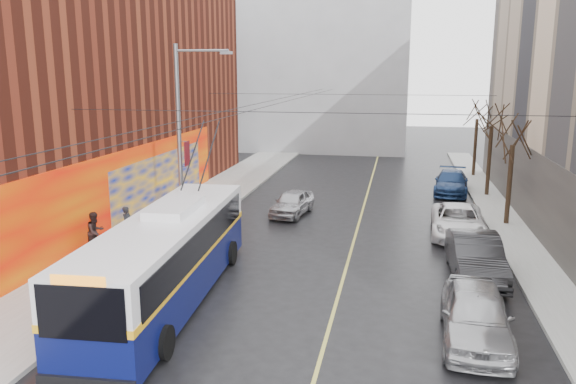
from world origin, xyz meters
name	(u,v)px	position (x,y,z in m)	size (l,w,h in m)	color
ground	(264,362)	(0.00, 0.00, 0.00)	(140.00, 140.00, 0.00)	black
sidewalk_left	(166,227)	(-8.00, 12.00, 0.07)	(4.00, 60.00, 0.15)	gray
sidewalk_right	(522,248)	(9.00, 12.00, 0.07)	(2.00, 60.00, 0.15)	gray
lane_line	(357,228)	(1.50, 14.00, 0.00)	(0.12, 50.00, 0.01)	#BFB74C
building_left	(37,87)	(-15.99, 13.99, 6.99)	(12.11, 36.00, 14.00)	#521B10
building_far	(310,59)	(-6.00, 44.99, 9.02)	(20.50, 12.10, 18.00)	gray
streetlight_pole	(183,139)	(-6.14, 10.00, 4.85)	(2.65, 0.60, 9.00)	slate
catenary_wires	(283,103)	(-2.54, 14.77, 6.25)	(18.00, 60.00, 0.22)	black
tree_near	(514,130)	(9.00, 16.00, 4.98)	(3.20, 3.20, 6.40)	black
tree_mid	(493,114)	(9.00, 23.00, 5.25)	(3.20, 3.20, 6.68)	black
tree_far	(478,108)	(9.00, 30.00, 5.14)	(3.20, 3.20, 6.57)	black
puddle	(130,332)	(-4.44, 0.97, 0.00)	(2.71, 3.25, 0.01)	black
pigeons_flying	(273,89)	(-2.01, 10.29, 7.07)	(1.57, 4.24, 2.74)	slate
trolleybus	(167,257)	(-4.25, 3.51, 1.60)	(3.39, 12.24, 5.74)	#080E41
parked_car_a	(476,315)	(5.82, 2.45, 0.83)	(1.96, 4.86, 1.66)	#A7A8AC
parked_car_b	(475,257)	(6.47, 7.93, 0.84)	(1.77, 5.09, 1.68)	#262629
parked_car_c	(458,221)	(6.34, 13.62, 0.74)	(2.44, 5.29, 1.47)	white
parked_car_d	(451,182)	(6.84, 23.54, 0.74)	(2.07, 5.09, 1.48)	navy
following_car	(292,203)	(-2.29, 16.08, 0.69)	(1.62, 4.03, 1.37)	#A7A7AB
pedestrian_a	(128,224)	(-8.60, 9.09, 0.99)	(0.61, 0.40, 1.68)	black
pedestrian_b	(95,232)	(-9.32, 7.57, 1.04)	(0.86, 0.67, 1.77)	black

